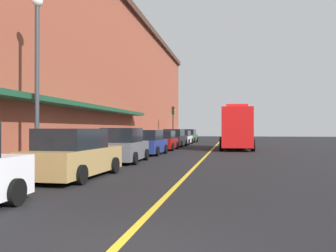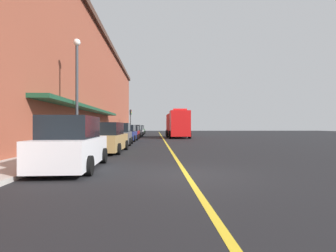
# 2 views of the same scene
# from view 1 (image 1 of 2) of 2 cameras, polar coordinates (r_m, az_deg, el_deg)

# --- Properties ---
(ground_plane) EXTENTS (112.00, 112.00, 0.00)m
(ground_plane) POSITION_cam_1_polar(r_m,az_deg,el_deg) (29.83, 6.91, -3.86)
(ground_plane) COLOR black
(sidewalk_left) EXTENTS (2.40, 70.00, 0.15)m
(sidewalk_left) POSITION_cam_1_polar(r_m,az_deg,el_deg) (30.81, -4.71, -3.62)
(sidewalk_left) COLOR #ADA8A0
(sidewalk_left) RESTS_ON ground
(lane_center_stripe) EXTENTS (0.16, 70.00, 0.01)m
(lane_center_stripe) POSITION_cam_1_polar(r_m,az_deg,el_deg) (29.83, 6.91, -3.86)
(lane_center_stripe) COLOR gold
(lane_center_stripe) RESTS_ON ground
(brick_building_left) EXTENTS (13.42, 64.00, 13.24)m
(brick_building_left) POSITION_cam_1_polar(r_m,az_deg,el_deg) (32.88, -17.72, 8.05)
(brick_building_left) COLOR brown
(brick_building_left) RESTS_ON ground
(parked_car_1) EXTENTS (2.23, 4.88, 1.79)m
(parked_car_1) POSITION_cam_1_polar(r_m,az_deg,el_deg) (13.42, -14.69, -4.46)
(parked_car_1) COLOR #A5844C
(parked_car_1) RESTS_ON ground
(parked_car_2) EXTENTS (2.18, 4.27, 1.82)m
(parked_car_2) POSITION_cam_1_polar(r_m,az_deg,el_deg) (19.17, -7.15, -3.23)
(parked_car_2) COLOR #595B60
(parked_car_2) RESTS_ON ground
(parked_car_3) EXTENTS (2.12, 4.19, 1.70)m
(parked_car_3) POSITION_cam_1_polar(r_m,az_deg,el_deg) (24.60, -3.14, -2.74)
(parked_car_3) COLOR navy
(parked_car_3) RESTS_ON ground
(parked_car_4) EXTENTS (2.07, 4.30, 1.62)m
(parked_car_4) POSITION_cam_1_polar(r_m,az_deg,el_deg) (30.06, -0.66, -2.38)
(parked_car_4) COLOR maroon
(parked_car_4) RESTS_ON ground
(parked_car_5) EXTENTS (2.21, 4.86, 1.75)m
(parked_car_5) POSITION_cam_1_polar(r_m,az_deg,el_deg) (35.90, 1.05, -1.98)
(parked_car_5) COLOR black
(parked_car_5) RESTS_ON ground
(parked_car_6) EXTENTS (2.05, 4.71, 1.56)m
(parked_car_6) POSITION_cam_1_polar(r_m,az_deg,el_deg) (41.45, 2.34, -1.89)
(parked_car_6) COLOR silver
(parked_car_6) RESTS_ON ground
(parked_car_7) EXTENTS (2.21, 4.88, 1.73)m
(parked_car_7) POSITION_cam_1_polar(r_m,az_deg,el_deg) (47.86, 3.29, -1.61)
(parked_car_7) COLOR #2D5133
(parked_car_7) RESTS_ON ground
(fire_truck) EXTENTS (2.94, 7.75, 3.73)m
(fire_truck) POSITION_cam_1_polar(r_m,az_deg,el_deg) (31.50, 10.71, -0.45)
(fire_truck) COLOR red
(fire_truck) RESTS_ON ground
(parking_meter_0) EXTENTS (0.14, 0.18, 1.33)m
(parking_meter_0) POSITION_cam_1_polar(r_m,az_deg,el_deg) (25.10, -6.16, -2.09)
(parking_meter_0) COLOR #4C4C51
(parking_meter_0) RESTS_ON sidewalk_left
(parking_meter_2) EXTENTS (0.14, 0.18, 1.33)m
(parking_meter_2) POSITION_cam_1_polar(r_m,az_deg,el_deg) (37.29, -0.72, -1.55)
(parking_meter_2) COLOR #4C4C51
(parking_meter_2) RESTS_ON sidewalk_left
(parking_meter_3) EXTENTS (0.14, 0.18, 1.33)m
(parking_meter_3) POSITION_cam_1_polar(r_m,az_deg,el_deg) (49.55, 2.01, -1.28)
(parking_meter_3) COLOR #4C4C51
(parking_meter_3) RESTS_ON sidewalk_left
(street_lamp_left) EXTENTS (0.44, 0.44, 6.94)m
(street_lamp_left) POSITION_cam_1_polar(r_m,az_deg,el_deg) (15.40, -20.11, 9.38)
(street_lamp_left) COLOR #33383D
(street_lamp_left) RESTS_ON sidewalk_left
(traffic_light_near) EXTENTS (0.38, 0.36, 4.30)m
(traffic_light_near) POSITION_cam_1_polar(r_m,az_deg,el_deg) (42.98, 0.82, 1.38)
(traffic_light_near) COLOR #232326
(traffic_light_near) RESTS_ON sidewalk_left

